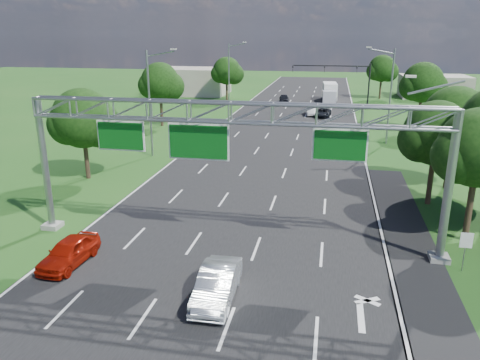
% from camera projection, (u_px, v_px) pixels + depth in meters
% --- Properties ---
extents(ground, '(220.00, 220.00, 0.00)m').
position_uv_depth(ground, '(269.00, 162.00, 43.68)').
color(ground, '#1B4E17').
rests_on(ground, ground).
extents(road, '(18.00, 180.00, 0.02)m').
position_uv_depth(road, '(269.00, 162.00, 43.68)').
color(road, black).
rests_on(road, ground).
extents(road_flare, '(3.00, 30.00, 0.02)m').
position_uv_depth(road_flare, '(407.00, 242.00, 26.82)').
color(road_flare, black).
rests_on(road_flare, ground).
extents(sign_gantry, '(23.50, 1.00, 9.56)m').
position_uv_depth(sign_gantry, '(232.00, 124.00, 24.70)').
color(sign_gantry, gray).
rests_on(sign_gantry, ground).
extents(regulatory_sign, '(0.60, 0.08, 2.10)m').
position_uv_depth(regulatory_sign, '(466.00, 244.00, 23.13)').
color(regulatory_sign, gray).
rests_on(regulatory_sign, ground).
extents(traffic_signal, '(12.21, 0.24, 7.00)m').
position_uv_depth(traffic_signal, '(347.00, 75.00, 73.52)').
color(traffic_signal, black).
rests_on(traffic_signal, ground).
extents(streetlight_l_near, '(2.97, 0.22, 10.16)m').
position_uv_depth(streetlight_l_near, '(151.00, 99.00, 44.08)').
color(streetlight_l_near, gray).
rests_on(streetlight_l_near, ground).
extents(streetlight_l_far, '(2.97, 0.22, 10.16)m').
position_uv_depth(streetlight_l_far, '(230.00, 71.00, 76.85)').
color(streetlight_l_far, gray).
rests_on(streetlight_l_far, ground).
extents(streetlight_r_mid, '(2.97, 0.22, 10.16)m').
position_uv_depth(streetlight_r_mid, '(389.00, 92.00, 49.29)').
color(streetlight_r_mid, gray).
rests_on(streetlight_r_mid, ground).
extents(tree_verge_la, '(5.76, 4.80, 7.40)m').
position_uv_depth(tree_verge_la, '(84.00, 121.00, 37.36)').
color(tree_verge_la, '#2D2116').
rests_on(tree_verge_la, ground).
extents(tree_verge_lb, '(5.76, 4.80, 8.06)m').
position_uv_depth(tree_verge_lb, '(161.00, 84.00, 59.06)').
color(tree_verge_lb, '#2D2116').
rests_on(tree_verge_lb, ground).
extents(tree_verge_lc, '(5.76, 4.80, 7.62)m').
position_uv_depth(tree_verge_lc, '(227.00, 72.00, 82.04)').
color(tree_verge_lc, '#2D2116').
rests_on(tree_verge_lc, ground).
extents(tree_verge_rd, '(5.76, 4.80, 8.28)m').
position_uv_depth(tree_verge_rd, '(423.00, 84.00, 55.91)').
color(tree_verge_rd, '#2D2116').
rests_on(tree_verge_rd, ground).
extents(tree_verge_re, '(5.76, 4.80, 7.84)m').
position_uv_depth(tree_verge_re, '(382.00, 70.00, 84.50)').
color(tree_verge_re, '#2D2116').
rests_on(tree_verge_re, ground).
extents(building_left, '(14.00, 10.00, 5.00)m').
position_uv_depth(building_left, '(191.00, 81.00, 91.91)').
color(building_left, '#A69B8B').
rests_on(building_left, ground).
extents(building_right, '(12.00, 9.00, 4.00)m').
position_uv_depth(building_right, '(434.00, 86.00, 87.34)').
color(building_right, '#A69B8B').
rests_on(building_right, ground).
extents(red_coupe, '(1.87, 4.16, 1.39)m').
position_uv_depth(red_coupe, '(69.00, 252.00, 24.10)').
color(red_coupe, '#A21607').
rests_on(red_coupe, ground).
extents(silver_sedan, '(1.67, 4.53, 1.48)m').
position_uv_depth(silver_sedan, '(217.00, 284.00, 20.91)').
color(silver_sedan, silver).
rests_on(silver_sedan, ground).
extents(car_queue_b, '(2.33, 4.42, 1.19)m').
position_uv_depth(car_queue_b, '(323.00, 113.00, 66.97)').
color(car_queue_b, black).
rests_on(car_queue_b, ground).
extents(car_queue_c, '(2.10, 4.25, 1.39)m').
position_uv_depth(car_queue_c, '(284.00, 99.00, 80.75)').
color(car_queue_c, black).
rests_on(car_queue_c, ground).
extents(car_queue_d, '(1.80, 4.03, 1.29)m').
position_uv_depth(car_queue_d, '(311.00, 111.00, 68.53)').
color(car_queue_d, white).
rests_on(car_queue_d, ground).
extents(box_truck, '(2.72, 8.18, 3.05)m').
position_uv_depth(box_truck, '(330.00, 92.00, 82.89)').
color(box_truck, white).
rests_on(box_truck, ground).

